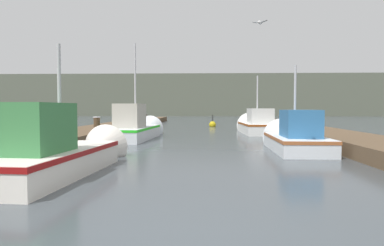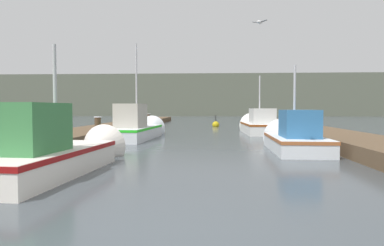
{
  "view_description": "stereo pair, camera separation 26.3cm",
  "coord_description": "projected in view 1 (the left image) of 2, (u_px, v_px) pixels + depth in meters",
  "views": [
    {
      "loc": [
        0.14,
        -3.24,
        1.44
      ],
      "look_at": [
        -0.37,
        10.33,
        0.84
      ],
      "focal_mm": 32.0,
      "sensor_mm": 36.0,
      "label": 1
    },
    {
      "loc": [
        0.4,
        -3.22,
        1.44
      ],
      "look_at": [
        -0.37,
        10.33,
        0.84
      ],
      "focal_mm": 32.0,
      "sensor_mm": 36.0,
      "label": 2
    }
  ],
  "objects": [
    {
      "name": "dock_left",
      "position": [
        106.0,
        129.0,
        19.47
      ],
      "size": [
        2.47,
        40.0,
        0.44
      ],
      "color": "brown",
      "rests_on": "ground_plane"
    },
    {
      "name": "mooring_piling_2",
      "position": [
        135.0,
        120.0,
        21.99
      ],
      "size": [
        0.32,
        0.32,
        1.38
      ],
      "color": "#473523",
      "rests_on": "ground_plane"
    },
    {
      "name": "mooring_piling_0",
      "position": [
        97.0,
        129.0,
        14.48
      ],
      "size": [
        0.3,
        0.3,
        1.08
      ],
      "color": "#473523",
      "rests_on": "ground_plane"
    },
    {
      "name": "fishing_boat_3",
      "position": [
        256.0,
        125.0,
        19.91
      ],
      "size": [
        1.9,
        5.21,
        3.8
      ],
      "rotation": [
        0.0,
        0.0,
        0.03
      ],
      "color": "silver",
      "rests_on": "ground_plane"
    },
    {
      "name": "fishing_boat_2",
      "position": [
        137.0,
        128.0,
        16.27
      ],
      "size": [
        1.89,
        5.79,
        4.88
      ],
      "rotation": [
        0.0,
        0.0,
        -0.07
      ],
      "color": "silver",
      "rests_on": "ground_plane"
    },
    {
      "name": "channel_buoy",
      "position": [
        212.0,
        125.0,
        26.39
      ],
      "size": [
        0.53,
        0.53,
        1.03
      ],
      "color": "gold",
      "rests_on": "ground_plane"
    },
    {
      "name": "dock_right",
      "position": [
        300.0,
        130.0,
        19.06
      ],
      "size": [
        2.47,
        40.0,
        0.44
      ],
      "color": "brown",
      "rests_on": "ground_plane"
    },
    {
      "name": "mooring_piling_1",
      "position": [
        146.0,
        121.0,
        25.06
      ],
      "size": [
        0.3,
        0.3,
        1.03
      ],
      "color": "#473523",
      "rests_on": "ground_plane"
    },
    {
      "name": "seagull_1",
      "position": [
        260.0,
        22.0,
        12.38
      ],
      "size": [
        0.53,
        0.39,
        0.12
      ],
      "rotation": [
        0.0,
        0.0,
        2.59
      ],
      "color": "white"
    },
    {
      "name": "distant_shore_ridge",
      "position": [
        204.0,
        96.0,
        67.44
      ],
      "size": [
        120.0,
        16.0,
        7.48
      ],
      "color": "#565B4C",
      "rests_on": "ground_plane"
    },
    {
      "name": "fishing_boat_0",
      "position": [
        66.0,
        152.0,
        7.77
      ],
      "size": [
        1.75,
        5.25,
        3.21
      ],
      "rotation": [
        0.0,
        0.0,
        -0.07
      ],
      "color": "silver",
      "rests_on": "ground_plane"
    },
    {
      "name": "fishing_boat_1",
      "position": [
        293.0,
        138.0,
        11.83
      ],
      "size": [
        1.71,
        4.47,
        3.38
      ],
      "rotation": [
        0.0,
        0.0,
        -0.03
      ],
      "color": "silver",
      "rests_on": "ground_plane"
    }
  ]
}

